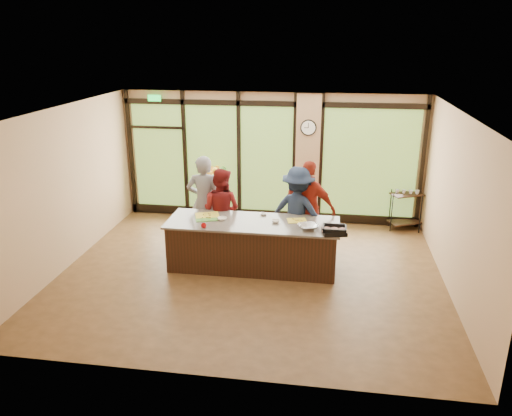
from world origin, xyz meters
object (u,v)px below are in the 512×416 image
(cook_right, at_px, (298,212))
(cook_left, at_px, (204,202))
(island_base, at_px, (253,245))
(flower_stand, at_px, (215,202))
(bar_cart, at_px, (406,206))
(roasting_pan, at_px, (334,232))

(cook_right, bearing_deg, cook_left, 15.43)
(island_base, bearing_deg, flower_stand, 117.95)
(island_base, relative_size, bar_cart, 3.29)
(cook_right, relative_size, roasting_pan, 4.52)
(cook_right, height_order, roasting_pan, cook_right)
(roasting_pan, bearing_deg, cook_left, 143.18)
(flower_stand, bearing_deg, cook_right, -63.21)
(cook_left, relative_size, cook_right, 1.07)
(cook_right, xyz_separation_m, flower_stand, (-2.09, 1.73, -0.48))
(island_base, distance_m, bar_cart, 3.95)
(cook_left, height_order, flower_stand, cook_left)
(cook_right, bearing_deg, roasting_pan, 141.82)
(cook_left, distance_m, cook_right, 1.93)
(island_base, height_order, bar_cart, bar_cart)
(cook_right, relative_size, flower_stand, 2.11)
(flower_stand, relative_size, bar_cart, 0.91)
(cook_right, bearing_deg, bar_cart, -124.31)
(island_base, relative_size, cook_left, 1.59)
(roasting_pan, xyz_separation_m, bar_cart, (1.60, 2.83, -0.39))
(bar_cart, bearing_deg, cook_right, -167.95)
(cook_right, distance_m, bar_cart, 2.91)
(roasting_pan, bearing_deg, cook_right, 110.92)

